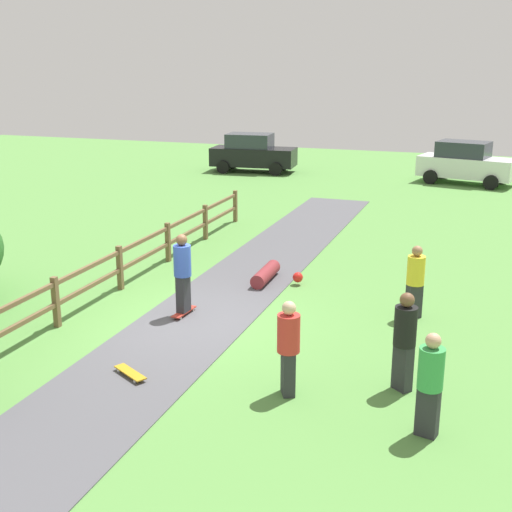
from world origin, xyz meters
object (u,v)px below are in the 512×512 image
at_px(bystander_red, 288,344).
at_px(skateboard_loose, 130,373).
at_px(bystander_green, 430,380).
at_px(bystander_black, 405,337).
at_px(skater_fallen, 268,274).
at_px(parked_car_white, 466,163).
at_px(bystander_yellow, 415,279).
at_px(skater_riding, 183,270).
at_px(parked_car_black, 253,153).

bearing_deg(bystander_red, skateboard_loose, -173.05).
bearing_deg(bystander_green, skateboard_loose, 177.86).
bearing_deg(bystander_black, skater_fallen, 130.17).
bearing_deg(bystander_black, parked_car_white, 90.31).
relative_size(skater_fallen, bystander_red, 0.88).
bearing_deg(parked_car_white, bystander_black, -89.69).
xyz_separation_m(skater_fallen, skateboard_loose, (-0.59, -5.89, -0.11)).
distance_m(skateboard_loose, bystander_yellow, 6.41).
xyz_separation_m(skater_riding, bystander_green, (5.55, -3.24, -0.14)).
distance_m(bystander_black, parked_car_black, 23.70).
distance_m(bystander_yellow, parked_car_black, 20.52).
distance_m(skater_riding, bystander_black, 5.35).
xyz_separation_m(skater_riding, parked_car_black, (-5.44, 19.39, -0.08)).
height_order(skater_fallen, bystander_black, bystander_black).
bearing_deg(bystander_yellow, skater_fallen, 161.51).
xyz_separation_m(skateboard_loose, parked_car_black, (-5.84, 22.44, 0.87)).
distance_m(bystander_red, bystander_black, 1.96).
relative_size(bystander_yellow, parked_car_black, 0.37).
relative_size(skater_fallen, parked_car_black, 0.34).
bearing_deg(skater_riding, parked_car_white, 75.87).
relative_size(skater_fallen, bystander_black, 0.83).
xyz_separation_m(skateboard_loose, bystander_green, (5.15, -0.19, 0.81)).
bearing_deg(parked_car_black, bystander_black, -63.88).
bearing_deg(bystander_red, bystander_black, 24.55).
relative_size(skater_riding, skateboard_loose, 2.30).
relative_size(skateboard_loose, bystander_black, 0.46).
bearing_deg(bystander_green, bystander_yellow, 99.26).
bearing_deg(bystander_green, skater_fallen, 126.80).
bearing_deg(bystander_black, bystander_yellow, 93.86).
height_order(bystander_red, bystander_yellow, bystander_red).
distance_m(bystander_black, parked_car_white, 21.30).
relative_size(skateboard_loose, parked_car_black, 0.18).
bearing_deg(skateboard_loose, skater_riding, 97.64).
bearing_deg(skater_riding, bystander_yellow, 18.46).
distance_m(skater_riding, parked_car_white, 20.02).
height_order(bystander_black, parked_car_black, parked_car_black).
distance_m(skater_fallen, bystander_black, 6.25).
relative_size(skateboard_loose, parked_car_white, 0.18).
distance_m(bystander_yellow, parked_car_white, 17.82).
bearing_deg(skater_fallen, bystander_black, -49.83).
distance_m(skateboard_loose, bystander_red, 2.95).
xyz_separation_m(skateboard_loose, bystander_red, (2.81, 0.34, 0.82)).
xyz_separation_m(skater_fallen, bystander_red, (2.22, -5.55, 0.71)).
height_order(bystander_yellow, parked_car_white, parked_car_white).
height_order(skater_fallen, parked_car_white, parked_car_white).
bearing_deg(bystander_yellow, bystander_red, -109.78).
xyz_separation_m(skater_fallen, bystander_yellow, (3.77, -1.26, 0.69)).
distance_m(skater_riding, bystander_yellow, 5.03).
bearing_deg(bystander_red, parked_car_white, 85.69).
bearing_deg(bystander_green, parked_car_white, 91.68).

